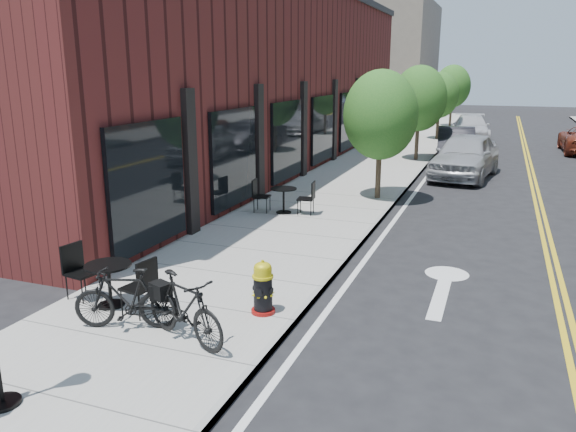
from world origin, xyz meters
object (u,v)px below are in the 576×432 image
at_px(bicycle_right, 184,308).
at_px(parked_car_a, 465,156).
at_px(bicycle_left, 126,298).
at_px(parked_car_c, 471,128).
at_px(bistro_set_b, 109,279).
at_px(bistro_set_c, 284,197).
at_px(fire_hydrant, 263,288).
at_px(parked_car_b, 456,144).

distance_m(bicycle_right, parked_car_a, 15.52).
height_order(bicycle_left, parked_car_c, parked_car_c).
height_order(bicycle_left, bistro_set_b, bicycle_left).
height_order(bicycle_right, bistro_set_c, bicycle_right).
height_order(bicycle_left, bicycle_right, bicycle_right).
relative_size(fire_hydrant, parked_car_b, 0.20).
relative_size(bicycle_right, parked_car_a, 0.35).
bearing_deg(bistro_set_c, bicycle_left, -94.71).
distance_m(bistro_set_b, parked_car_c, 26.94).
bearing_deg(bicycle_left, parked_car_a, 146.93).
xyz_separation_m(bicycle_left, bistro_set_b, (-0.77, 0.59, -0.01)).
relative_size(bistro_set_b, parked_car_b, 0.40).
distance_m(bicycle_right, parked_car_c, 27.37).
bearing_deg(parked_car_a, bistro_set_b, -99.64).
relative_size(bistro_set_c, parked_car_c, 0.35).
relative_size(bicycle_left, bicycle_right, 0.95).
xyz_separation_m(bistro_set_b, bistro_set_c, (0.44, 6.80, -0.02)).
bearing_deg(fire_hydrant, bicycle_right, -111.27).
distance_m(fire_hydrant, bistro_set_c, 6.48).
height_order(bistro_set_c, parked_car_a, parked_car_a).
bearing_deg(parked_car_a, bicycle_right, -92.54).
distance_m(bistro_set_c, parked_car_c, 20.17).
height_order(bicycle_left, parked_car_a, parked_car_a).
relative_size(parked_car_a, parked_car_b, 1.08).
bearing_deg(parked_car_c, fire_hydrant, -98.95).
bearing_deg(parked_car_a, parked_car_b, 107.46).
xyz_separation_m(bicycle_right, bistro_set_c, (-1.37, 7.45, -0.06)).
xyz_separation_m(bistro_set_b, parked_car_c, (4.16, 26.61, 0.11)).
xyz_separation_m(bistro_set_c, parked_car_c, (3.72, 19.82, 0.13)).
xyz_separation_m(bicycle_left, bistro_set_c, (-0.33, 7.39, -0.03)).
bearing_deg(bicycle_right, fire_hydrant, -5.39).
height_order(bistro_set_b, parked_car_c, parked_car_c).
bearing_deg(parked_car_c, parked_car_a, -92.94).
distance_m(bicycle_right, parked_car_b, 19.28).
bearing_deg(bistro_set_b, parked_car_a, 81.84).
height_order(parked_car_a, parked_car_c, parked_car_a).
height_order(bistro_set_b, parked_car_b, parked_car_b).
relative_size(fire_hydrant, bistro_set_b, 0.50).
relative_size(bicycle_left, parked_car_a, 0.33).
xyz_separation_m(fire_hydrant, bicycle_left, (-1.69, -1.23, 0.06)).
bearing_deg(parked_car_b, parked_car_c, 82.95).
xyz_separation_m(parked_car_b, parked_car_c, (0.17, 8.12, -0.03)).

